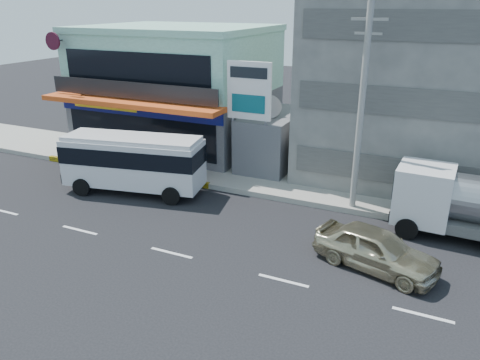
% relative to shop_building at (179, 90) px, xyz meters
% --- Properties ---
extents(ground, '(120.00, 120.00, 0.00)m').
position_rel_shop_building_xyz_m(ground, '(8.00, -13.95, -4.00)').
color(ground, black).
rests_on(ground, ground).
extents(sidewalk, '(70.00, 5.00, 0.30)m').
position_rel_shop_building_xyz_m(sidewalk, '(13.00, -4.45, -3.85)').
color(sidewalk, gray).
rests_on(sidewalk, ground).
extents(shop_building, '(12.40, 11.70, 8.00)m').
position_rel_shop_building_xyz_m(shop_building, '(0.00, 0.00, 0.00)').
color(shop_building, '#45454A').
rests_on(shop_building, ground).
extents(concrete_building, '(16.00, 12.00, 14.00)m').
position_rel_shop_building_xyz_m(concrete_building, '(18.00, 1.05, 3.00)').
color(concrete_building, gray).
rests_on(concrete_building, ground).
extents(gap_structure, '(3.00, 6.00, 3.50)m').
position_rel_shop_building_xyz_m(gap_structure, '(8.00, -1.95, -2.25)').
color(gap_structure, '#45454A').
rests_on(gap_structure, ground).
extents(satellite_dish, '(1.50, 1.50, 0.15)m').
position_rel_shop_building_xyz_m(satellite_dish, '(8.00, -2.95, -0.42)').
color(satellite_dish, slate).
rests_on(satellite_dish, gap_structure).
extents(billboard, '(2.60, 0.18, 6.90)m').
position_rel_shop_building_xyz_m(billboard, '(7.50, -4.75, 0.93)').
color(billboard, gray).
rests_on(billboard, ground).
extents(utility_pole_near, '(1.60, 0.30, 10.00)m').
position_rel_shop_building_xyz_m(utility_pole_near, '(14.00, -6.55, 1.15)').
color(utility_pole_near, '#999993').
rests_on(utility_pole_near, ground).
extents(minibus, '(7.93, 3.84, 3.18)m').
position_rel_shop_building_xyz_m(minibus, '(2.50, -8.97, -2.10)').
color(minibus, silver).
rests_on(minibus, ground).
extents(sedan, '(5.29, 3.28, 1.68)m').
position_rel_shop_building_xyz_m(sedan, '(15.96, -11.55, -3.16)').
color(sedan, '#BEB491').
rests_on(sedan, ground).
extents(motorcycle_rider, '(1.76, 1.14, 2.13)m').
position_rel_shop_building_xyz_m(motorcycle_rider, '(3.76, -8.56, -3.29)').
color(motorcycle_rider, '#511B0B').
rests_on(motorcycle_rider, ground).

